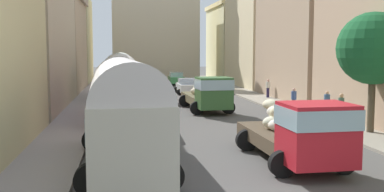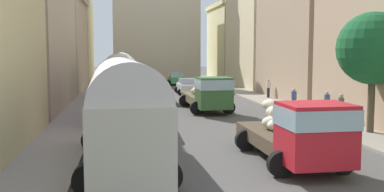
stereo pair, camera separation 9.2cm
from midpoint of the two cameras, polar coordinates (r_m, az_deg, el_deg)
ground_plane at (r=36.46m, az=-1.60°, el=-0.88°), size 154.00×154.00×0.00m
sidewalk_left at (r=36.31m, az=-13.03°, el=-0.94°), size 2.50×70.00×0.14m
sidewalk_right at (r=38.00m, az=9.32°, el=-0.57°), size 2.50×70.00×0.14m
building_left_2 at (r=34.62m, az=-19.65°, el=7.81°), size 4.87×14.73×11.32m
building_left_3 at (r=48.31m, az=-16.79°, el=6.50°), size 5.99×12.48×9.97m
building_left_4 at (r=60.23m, az=-14.53°, el=6.76°), size 4.14×10.20×10.84m
building_right_2 at (r=40.07m, az=14.78°, el=9.36°), size 6.28×12.88×13.64m
building_right_3 at (r=52.79m, az=8.70°, el=7.43°), size 5.38×12.82×11.57m
building_right_4 at (r=65.45m, az=4.85°, el=6.81°), size 4.89×12.60×10.73m
distant_church at (r=62.68m, az=-4.56°, el=8.67°), size 11.40×7.46×20.64m
parked_bus_0 at (r=16.32m, az=-8.54°, el=-1.55°), size 3.53×9.77×3.96m
parked_bus_1 at (r=28.26m, az=-8.86°, el=1.57°), size 3.35×9.61×3.97m
parked_bus_2 at (r=39.40m, az=-8.95°, el=2.78°), size 3.42×8.98×4.02m
cargo_truck_0 at (r=17.00m, az=13.35°, el=-4.36°), size 3.21×6.90×2.51m
cargo_truck_1 at (r=30.99m, az=2.17°, el=0.29°), size 3.24×7.41×2.49m
car_0 at (r=43.81m, az=-0.51°, el=1.26°), size 2.34×4.08×1.50m
car_1 at (r=55.19m, az=-1.90°, el=2.22°), size 2.35×4.04×1.54m
car_2 at (r=36.40m, az=-4.00°, el=0.38°), size 2.21×4.24×1.62m
car_3 at (r=51.89m, az=-5.42°, el=1.95°), size 2.32×4.12×1.50m
pedestrian_1 at (r=29.05m, az=16.72°, el=-0.88°), size 0.51×0.51×1.74m
pedestrian_2 at (r=39.76m, az=9.66°, el=1.02°), size 0.54×0.54×1.73m
pedestrian_3 at (r=31.00m, az=12.79°, el=-0.39°), size 0.46×0.46×1.72m
pedestrian_4 at (r=27.01m, az=18.34°, el=-1.31°), size 0.37×0.37×1.80m
roadside_tree_1 at (r=24.23m, az=21.96°, el=5.54°), size 3.61×3.61×6.15m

